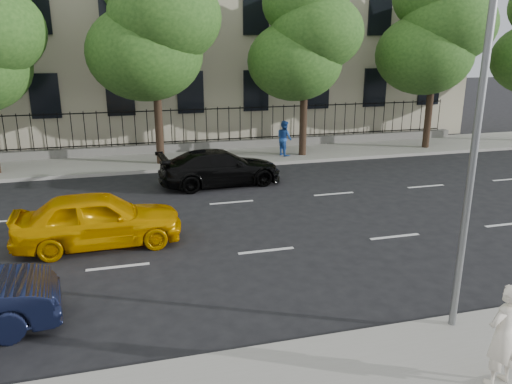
# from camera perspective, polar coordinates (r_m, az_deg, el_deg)

# --- Properties ---
(ground) EXTENTS (120.00, 120.00, 0.00)m
(ground) POSITION_cam_1_polar(r_m,az_deg,el_deg) (11.86, 4.62, -11.39)
(ground) COLOR black
(ground) RESTS_ON ground
(far_sidewalk) EXTENTS (60.00, 4.00, 0.15)m
(far_sidewalk) POSITION_cam_1_polar(r_m,az_deg,el_deg) (24.71, -6.31, 3.84)
(far_sidewalk) COLOR gray
(far_sidewalk) RESTS_ON ground
(lane_markings) EXTENTS (49.60, 4.62, 0.01)m
(lane_markings) POSITION_cam_1_polar(r_m,az_deg,el_deg) (16.01, -1.08, -3.60)
(lane_markings) COLOR silver
(lane_markings) RESTS_ON ground
(iron_fence) EXTENTS (30.00, 0.50, 2.20)m
(iron_fence) POSITION_cam_1_polar(r_m,az_deg,el_deg) (26.23, -6.94, 5.86)
(iron_fence) COLOR slate
(iron_fence) RESTS_ON far_sidewalk
(street_light) EXTENTS (0.25, 3.32, 8.05)m
(street_light) POSITION_cam_1_polar(r_m,az_deg,el_deg) (10.11, 22.76, 13.01)
(street_light) COLOR slate
(street_light) RESTS_ON near_sidewalk
(tree_c) EXTENTS (5.89, 5.50, 9.80)m
(tree_c) POSITION_cam_1_polar(r_m,az_deg,el_deg) (23.24, -11.62, 18.54)
(tree_c) COLOR #382619
(tree_c) RESTS_ON far_sidewalk
(tree_d) EXTENTS (5.34, 4.94, 8.84)m
(tree_d) POSITION_cam_1_polar(r_m,az_deg,el_deg) (24.73, 5.64, 17.34)
(tree_d) COLOR #382619
(tree_d) RESTS_ON far_sidewalk
(tree_e) EXTENTS (5.71, 5.31, 9.46)m
(tree_e) POSITION_cam_1_polar(r_m,az_deg,el_deg) (27.97, 19.86, 17.15)
(tree_e) COLOR #382619
(tree_e) RESTS_ON far_sidewalk
(yellow_taxi) EXTENTS (4.67, 1.97, 1.58)m
(yellow_taxi) POSITION_cam_1_polar(r_m,az_deg,el_deg) (14.79, -17.57, -2.96)
(yellow_taxi) COLOR #DD9700
(yellow_taxi) RESTS_ON ground
(black_sedan) EXTENTS (5.09, 2.40, 1.43)m
(black_sedan) POSITION_cam_1_polar(r_m,az_deg,el_deg) (20.17, -4.11, 2.81)
(black_sedan) COLOR black
(black_sedan) RESTS_ON ground
(woman_near) EXTENTS (0.73, 0.55, 1.80)m
(woman_near) POSITION_cam_1_polar(r_m,az_deg,el_deg) (9.29, 26.43, -14.43)
(woman_near) COLOR silver
(woman_near) RESTS_ON near_sidewalk
(pedestrian_far) EXTENTS (0.85, 0.98, 1.73)m
(pedestrian_far) POSITION_cam_1_polar(r_m,az_deg,el_deg) (24.77, 3.26, 6.17)
(pedestrian_far) COLOR #1F489A
(pedestrian_far) RESTS_ON far_sidewalk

